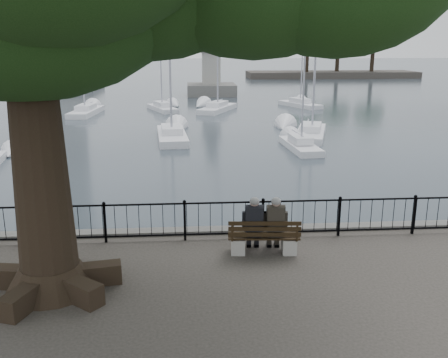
{
  "coord_description": "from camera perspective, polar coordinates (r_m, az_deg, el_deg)",
  "views": [
    {
      "loc": [
        -0.89,
        -9.47,
        4.86
      ],
      "look_at": [
        0.0,
        2.5,
        1.6
      ],
      "focal_mm": 40.0,
      "sensor_mm": 36.0,
      "label": 1
    }
  ],
  "objects": [
    {
      "name": "person_right",
      "position": [
        12.01,
        5.83,
        -5.4
      ],
      "size": [
        0.43,
        0.72,
        1.42
      ],
      "color": "black",
      "rests_on": "ground"
    },
    {
      "name": "person_left",
      "position": [
        11.97,
        3.42,
        -5.41
      ],
      "size": [
        0.43,
        0.72,
        1.42
      ],
      "color": "black",
      "rests_on": "ground"
    },
    {
      "name": "railing",
      "position": [
        12.75,
        0.0,
        -4.52
      ],
      "size": [
        22.06,
        0.06,
        1.0
      ],
      "color": "black",
      "rests_on": "ground"
    },
    {
      "name": "harbor",
      "position": [
        13.61,
        -0.16,
        -8.01
      ],
      "size": [
        260.0,
        260.0,
        1.2
      ],
      "color": "#54524F",
      "rests_on": "ground"
    },
    {
      "name": "sailboat_h",
      "position": [
        45.98,
        -7.07,
        8.18
      ],
      "size": [
        3.16,
        5.3,
        11.17
      ],
      "color": "white",
      "rests_on": "ground"
    },
    {
      "name": "far_shore",
      "position": [
        92.79,
        12.69,
        13.69
      ],
      "size": [
        30.0,
        8.6,
        9.18
      ],
      "color": "#302C28",
      "rests_on": "ground"
    },
    {
      "name": "sailboat_f",
      "position": [
        45.24,
        -0.74,
        8.22
      ],
      "size": [
        3.98,
        6.26,
        13.54
      ],
      "color": "white",
      "rests_on": "ground"
    },
    {
      "name": "sailboat_e",
      "position": [
        44.61,
        -15.51,
        7.59
      ],
      "size": [
        2.22,
        6.23,
        13.79
      ],
      "color": "white",
      "rests_on": "ground"
    },
    {
      "name": "sailboat_b",
      "position": [
        31.82,
        -5.97,
        5.16
      ],
      "size": [
        2.18,
        6.28,
        13.33
      ],
      "color": "white",
      "rests_on": "ground"
    },
    {
      "name": "sailboat_c",
      "position": [
        28.99,
        8.7,
        3.99
      ],
      "size": [
        1.66,
        4.91,
        9.96
      ],
      "color": "white",
      "rests_on": "ground"
    },
    {
      "name": "sailboat_g",
      "position": [
        49.0,
        8.65,
        8.52
      ],
      "size": [
        3.5,
        5.46,
        10.32
      ],
      "color": "white",
      "rests_on": "ground"
    },
    {
      "name": "sailboat_d",
      "position": [
        32.97,
        9.87,
        5.25
      ],
      "size": [
        3.46,
        6.41,
        10.32
      ],
      "color": "white",
      "rests_on": "ground"
    },
    {
      "name": "bench",
      "position": [
        12.02,
        4.56,
        -7.1
      ],
      "size": [
        1.73,
        0.64,
        0.9
      ],
      "color": "gray",
      "rests_on": "ground"
    },
    {
      "name": "lion_monument",
      "position": [
        59.6,
        -1.48,
        11.56
      ],
      "size": [
        5.64,
        5.64,
        8.4
      ],
      "color": "#54524F",
      "rests_on": "ground"
    }
  ]
}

